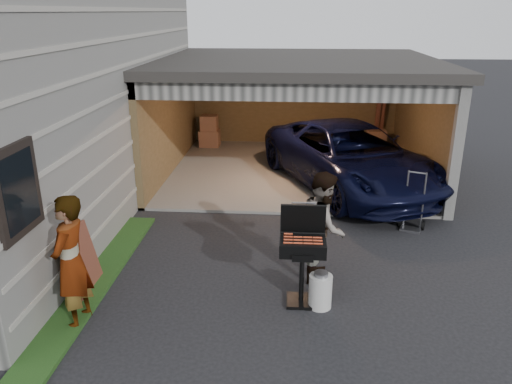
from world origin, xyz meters
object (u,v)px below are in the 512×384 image
Objects in this scene: bbq_grill at (303,249)px; plywood_panel at (82,262)px; man at (324,226)px; minivan at (350,159)px; hand_truck at (412,218)px; propane_tank at (320,291)px; woman at (71,262)px.

plywood_panel is (-3.24, 0.05, -0.36)m from bbq_grill.
plywood_panel is at bearing 105.40° from man.
minivan is 3.73× the size of bbq_grill.
minivan reaches higher than hand_truck.
minivan is at bearing 80.02° from propane_tank.
woman reaches higher than bbq_grill.
woman is 3.40m from propane_tank.
plywood_panel is at bearing -160.40° from woman.
hand_truck is at bearing 56.33° from propane_tank.
man is 1.50× the size of hand_truck.
propane_tank is at bearing 179.78° from man.
minivan is at bearing 134.84° from hand_truck.
plywood_panel is (-0.24, 0.80, -0.43)m from woman.
minivan reaches higher than bbq_grill.
woman is at bearing 118.57° from man.
bbq_grill is 1.23× the size of hand_truck.
bbq_grill is (3.00, 0.75, -0.07)m from woman.
minivan is at bearing 48.07° from plywood_panel.
woman is 1.85× the size of plywood_panel.
hand_truck is (1.00, -2.22, -0.52)m from minivan.
plywood_panel is at bearing -133.01° from hand_truck.
man is 2.75m from hand_truck.
man reaches higher than bbq_grill.
minivan is 4.26m from man.
plywood_panel is (-4.40, -4.90, -0.25)m from minivan.
bbq_grill is at bearing 107.07° from woman.
bbq_grill is at bearing 156.44° from propane_tank.
bbq_grill reaches higher than propane_tank.
bbq_grill is 2.88× the size of propane_tank.
woman reaches higher than minivan.
hand_truck reaches higher than propane_tank.
plywood_panel is (-3.51, 0.16, 0.24)m from propane_tank.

